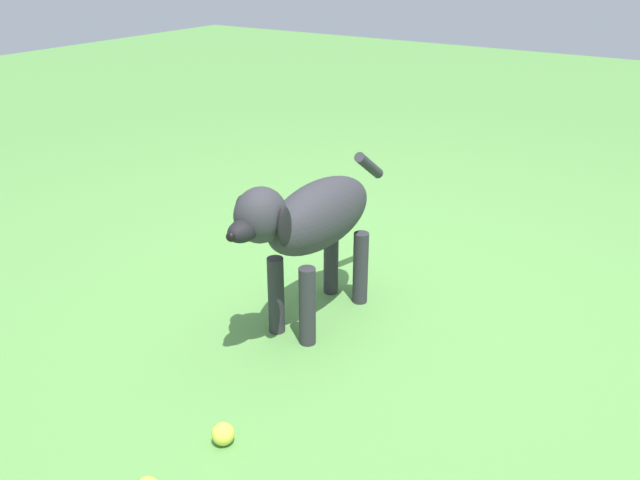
# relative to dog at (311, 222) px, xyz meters

# --- Properties ---
(ground) EXTENTS (14.00, 14.00, 0.00)m
(ground) POSITION_rel_dog_xyz_m (-0.16, 0.16, -0.41)
(ground) COLOR #548C42
(dog) EXTENTS (0.92, 0.22, 0.62)m
(dog) POSITION_rel_dog_xyz_m (0.00, 0.00, 0.00)
(dog) COLOR #2D2D33
(dog) RESTS_ON ground
(tennis_ball_0) EXTENTS (0.07, 0.07, 0.07)m
(tennis_ball_0) POSITION_rel_dog_xyz_m (-0.96, -0.60, -0.38)
(tennis_ball_0) COLOR #C2E43A
(tennis_ball_0) RESTS_ON ground
(tennis_ball_1) EXTENTS (0.07, 0.07, 0.07)m
(tennis_ball_1) POSITION_rel_dog_xyz_m (0.69, 0.16, -0.38)
(tennis_ball_1) COLOR #CDD641
(tennis_ball_1) RESTS_ON ground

